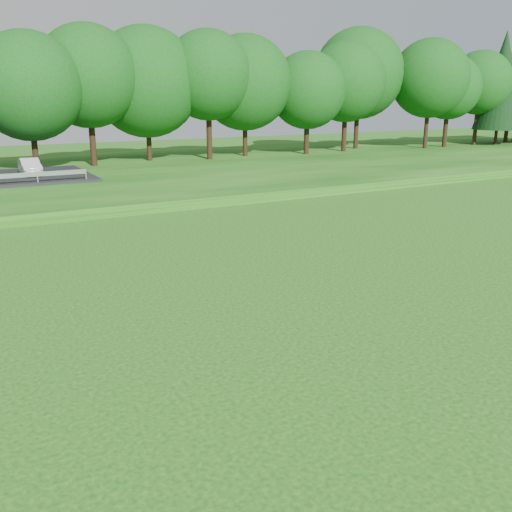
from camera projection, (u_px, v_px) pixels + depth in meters
berm at (224, 167)px, 49.58m from camera, size 130.00×30.00×0.60m
walking_path at (316, 194)px, 37.87m from camera, size 130.00×1.60×0.04m
treeline at (203, 75)px, 50.83m from camera, size 104.00×7.00×15.00m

